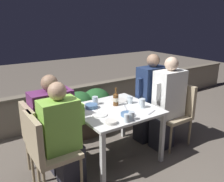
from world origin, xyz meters
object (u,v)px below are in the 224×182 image
(person_green_blouse, at_px, (63,136))
(chair_left_far, at_px, (39,134))
(person_navy_jumper, at_px, (150,98))
(potted_plant, at_px, (150,97))
(person_purple_stripe, at_px, (56,125))
(beer_bottle, at_px, (116,99))
(chair_right_near, at_px, (176,108))
(chair_right_far, at_px, (159,103))
(chair_left_near, at_px, (45,147))
(person_white_polo, at_px, (167,103))

(person_green_blouse, distance_m, chair_left_far, 0.36)
(person_navy_jumper, bearing_deg, chair_left_far, 179.35)
(person_green_blouse, bearing_deg, potted_plant, 20.99)
(chair_left_far, xyz_separation_m, person_navy_jumper, (1.70, -0.02, 0.12))
(person_green_blouse, bearing_deg, person_purple_stripe, 83.84)
(chair_left_far, height_order, beer_bottle, beer_bottle)
(chair_right_near, xyz_separation_m, chair_right_far, (-0.05, 0.31, 0.00))
(chair_left_far, distance_m, person_purple_stripe, 0.22)
(person_green_blouse, distance_m, person_purple_stripe, 0.31)
(chair_left_far, height_order, person_purple_stripe, person_purple_stripe)
(person_green_blouse, bearing_deg, chair_left_near, -180.00)
(chair_left_near, bearing_deg, person_white_polo, -0.51)
(beer_bottle, bearing_deg, chair_left_near, -167.63)
(chair_left_near, distance_m, potted_plant, 2.31)
(potted_plant, bearing_deg, chair_left_near, -160.85)
(person_purple_stripe, height_order, person_navy_jumper, person_navy_jumper)
(chair_left_far, bearing_deg, person_navy_jumper, -0.65)
(person_green_blouse, distance_m, beer_bottle, 0.90)
(chair_left_far, bearing_deg, person_green_blouse, -60.66)
(chair_left_near, distance_m, chair_right_near, 1.98)
(person_purple_stripe, bearing_deg, person_white_polo, -11.95)
(chair_right_near, relative_size, beer_bottle, 3.75)
(chair_left_near, relative_size, person_white_polo, 0.68)
(chair_left_near, distance_m, chair_right_far, 1.95)
(chair_right_far, bearing_deg, person_green_blouse, -170.45)
(person_green_blouse, bearing_deg, person_navy_jumper, 10.80)
(chair_left_far, xyz_separation_m, potted_plant, (2.15, 0.45, -0.07))
(chair_left_far, distance_m, chair_right_far, 1.90)
(chair_left_near, bearing_deg, potted_plant, 19.15)
(chair_left_far, distance_m, person_navy_jumper, 1.70)
(chair_left_near, height_order, chair_left_far, same)
(person_purple_stripe, bearing_deg, chair_left_near, -127.93)
(chair_left_far, distance_m, chair_right_near, 1.98)
(person_green_blouse, xyz_separation_m, person_white_polo, (1.57, -0.02, 0.05))
(chair_left_near, relative_size, potted_plant, 1.18)
(chair_left_near, xyz_separation_m, chair_right_far, (1.93, 0.29, 0.00))
(chair_left_near, distance_m, beer_bottle, 1.12)
(person_purple_stripe, height_order, chair_right_near, person_purple_stripe)
(chair_right_near, bearing_deg, beer_bottle, 164.91)
(chair_right_far, bearing_deg, person_purple_stripe, 179.35)
(person_green_blouse, xyz_separation_m, person_purple_stripe, (0.03, 0.31, -0.00))
(person_green_blouse, bearing_deg, chair_left_far, 119.34)
(person_purple_stripe, bearing_deg, person_navy_jumper, -0.74)
(chair_right_far, bearing_deg, chair_left_near, -171.46)
(person_purple_stripe, height_order, chair_right_far, person_purple_stripe)
(person_green_blouse, relative_size, chair_right_far, 1.34)
(person_white_polo, relative_size, chair_right_far, 1.46)
(potted_plant, bearing_deg, person_navy_jumper, -134.19)
(person_green_blouse, height_order, chair_left_far, person_green_blouse)
(chair_right_near, relative_size, person_white_polo, 0.68)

